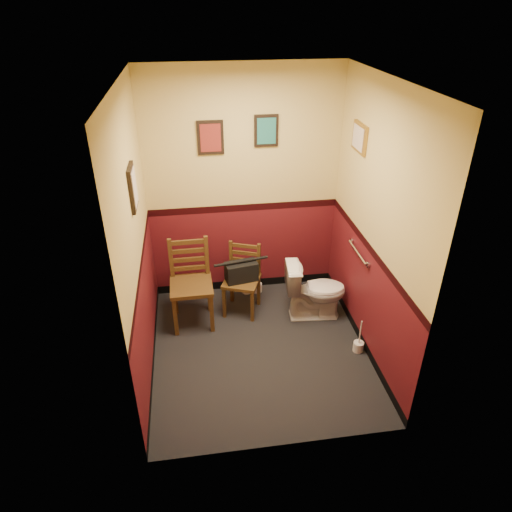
% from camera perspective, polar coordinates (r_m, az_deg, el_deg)
% --- Properties ---
extents(floor, '(2.20, 2.40, 0.00)m').
position_cam_1_polar(floor, '(4.94, 0.44, -11.54)').
color(floor, black).
rests_on(floor, ground).
extents(ceiling, '(2.20, 2.40, 0.00)m').
position_cam_1_polar(ceiling, '(3.74, 0.61, 21.10)').
color(ceiling, silver).
rests_on(ceiling, ground).
extents(wall_back, '(2.20, 0.00, 2.70)m').
position_cam_1_polar(wall_back, '(5.25, -1.55, 8.47)').
color(wall_back, '#541118').
rests_on(wall_back, ground).
extents(wall_front, '(2.20, 0.00, 2.70)m').
position_cam_1_polar(wall_front, '(3.17, 3.90, -7.52)').
color(wall_front, '#541118').
rests_on(wall_front, ground).
extents(wall_left, '(0.00, 2.40, 2.70)m').
position_cam_1_polar(wall_left, '(4.16, -14.63, 1.34)').
color(wall_left, '#541118').
rests_on(wall_left, ground).
extents(wall_right, '(0.00, 2.40, 2.70)m').
position_cam_1_polar(wall_right, '(4.46, 14.63, 3.35)').
color(wall_right, '#541118').
rests_on(wall_right, ground).
extents(grab_bar, '(0.05, 0.56, 0.06)m').
position_cam_1_polar(grab_bar, '(4.84, 12.63, 0.42)').
color(grab_bar, silver).
rests_on(grab_bar, wall_right).
extents(framed_print_back_a, '(0.28, 0.04, 0.36)m').
position_cam_1_polar(framed_print_back_a, '(5.02, -5.71, 14.51)').
color(framed_print_back_a, black).
rests_on(framed_print_back_a, wall_back).
extents(framed_print_back_b, '(0.26, 0.04, 0.34)m').
position_cam_1_polar(framed_print_back_b, '(5.07, 1.29, 15.39)').
color(framed_print_back_b, black).
rests_on(framed_print_back_b, wall_back).
extents(framed_print_left, '(0.04, 0.30, 0.38)m').
position_cam_1_polar(framed_print_left, '(4.05, -15.14, 8.26)').
color(framed_print_left, black).
rests_on(framed_print_left, wall_left).
extents(framed_print_right, '(0.04, 0.34, 0.28)m').
position_cam_1_polar(framed_print_right, '(4.73, 12.81, 14.23)').
color(framed_print_right, olive).
rests_on(framed_print_right, wall_right).
extents(toilet, '(0.73, 0.45, 0.68)m').
position_cam_1_polar(toilet, '(5.25, 7.41, -4.31)').
color(toilet, white).
rests_on(toilet, floor).
extents(toilet_brush, '(0.11, 0.11, 0.39)m').
position_cam_1_polar(toilet_brush, '(5.00, 12.67, -10.91)').
color(toilet_brush, silver).
rests_on(toilet_brush, floor).
extents(chair_left, '(0.47, 0.47, 0.99)m').
position_cam_1_polar(chair_left, '(5.10, -8.12, -3.43)').
color(chair_left, brown).
rests_on(chair_left, floor).
extents(chair_right, '(0.50, 0.50, 0.83)m').
position_cam_1_polar(chair_right, '(5.27, -1.72, -2.93)').
color(chair_right, brown).
rests_on(chair_right, floor).
extents(handbag, '(0.38, 0.24, 0.26)m').
position_cam_1_polar(handbag, '(5.17, -1.84, -1.92)').
color(handbag, black).
rests_on(handbag, chair_right).
extents(tp_stack, '(0.26, 0.16, 0.44)m').
position_cam_1_polar(tp_stack, '(5.68, -0.51, -2.94)').
color(tp_stack, silver).
rests_on(tp_stack, floor).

